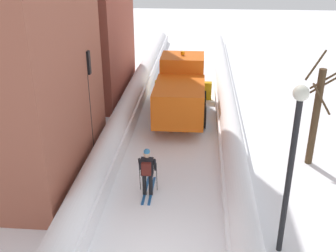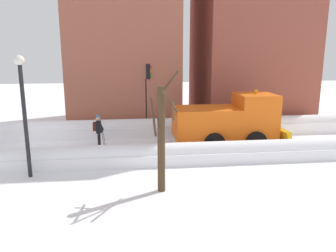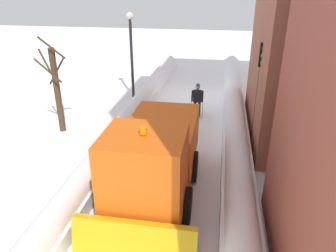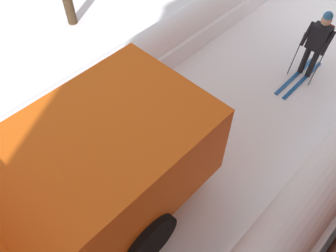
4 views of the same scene
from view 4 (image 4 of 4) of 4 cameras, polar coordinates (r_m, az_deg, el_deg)
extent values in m
plane|color=white|center=(6.44, -16.26, -19.92)|extent=(80.00, 80.00, 0.00)
cube|color=orange|center=(5.43, -10.80, -6.24)|extent=(2.30, 3.40, 1.60)
cylinder|color=black|center=(5.70, -3.41, -18.99)|extent=(0.25, 1.10, 1.10)
cylinder|color=black|center=(6.70, -17.25, -5.18)|extent=(0.25, 1.10, 1.10)
cylinder|color=black|center=(9.15, 23.60, 9.81)|extent=(0.14, 0.14, 0.82)
cylinder|color=black|center=(9.19, 22.43, 10.51)|extent=(0.14, 0.14, 0.82)
cube|color=black|center=(8.75, 24.50, 13.64)|extent=(0.42, 0.26, 0.62)
cube|color=#591E19|center=(8.91, 25.19, 14.31)|extent=(0.32, 0.16, 0.44)
sphere|color=tan|center=(8.51, 25.57, 16.08)|extent=(0.24, 0.24, 0.24)
sphere|color=teal|center=(8.46, 25.81, 16.61)|extent=(0.22, 0.22, 0.22)
cylinder|color=black|center=(8.60, 25.75, 12.66)|extent=(0.09, 0.33, 0.56)
cylinder|color=black|center=(8.72, 22.80, 14.40)|extent=(0.09, 0.33, 0.56)
cube|color=#194C8C|center=(9.20, 22.10, 7.31)|extent=(0.09, 1.80, 0.03)
cube|color=#194C8C|center=(9.25, 20.96, 8.03)|extent=(0.09, 1.80, 0.03)
cylinder|color=#262628|center=(8.83, 24.37, 9.44)|extent=(0.02, 0.19, 1.19)
cylinder|color=#262628|center=(8.95, 21.10, 11.43)|extent=(0.02, 0.19, 1.19)
camera|label=1|loc=(19.32, 51.39, 45.96)|focal=42.82mm
camera|label=2|loc=(20.27, -42.07, 40.33)|focal=35.12mm
camera|label=3|loc=(8.67, -121.20, -27.80)|focal=34.23mm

